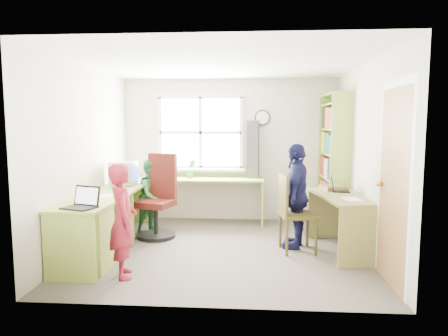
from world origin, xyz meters
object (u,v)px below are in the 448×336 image
l_desk (118,219)px  right_desk (343,211)px  person_red (123,221)px  person_navy (296,196)px  wooden_chair (292,210)px  laptop_left (82,203)px  bookshelf (334,165)px  person_green (153,196)px  cd_tower (253,149)px  swivel_chair (159,201)px  laptop_right (337,188)px  crt_monitor (124,173)px  potted_plant (191,169)px

l_desk → right_desk: 2.87m
person_red → person_navy: size_ratio=0.88×
wooden_chair → person_navy: (0.07, 0.19, 0.15)m
laptop_left → bookshelf: bearing=54.4°
bookshelf → laptop_left: 3.79m
bookshelf → person_red: (-2.65, -2.20, -0.39)m
l_desk → person_green: (0.18, 1.09, 0.10)m
person_navy → laptop_left: bearing=-49.6°
cd_tower → person_navy: bearing=-59.9°
bookshelf → swivel_chair: 2.75m
laptop_right → person_green: size_ratio=0.30×
bookshelf → swivel_chair: bookshelf is taller
laptop_right → crt_monitor: bearing=93.2°
laptop_right → person_green: 2.72m
laptop_right → potted_plant: bearing=71.2°
laptop_right → person_navy: (-0.57, -0.18, -0.09)m
wooden_chair → person_red: bearing=-161.1°
crt_monitor → l_desk: bearing=-75.5°
potted_plant → person_navy: (1.60, -1.27, -0.21)m
person_navy → person_green: bearing=-92.8°
crt_monitor → person_navy: bearing=-7.9°
bookshelf → wooden_chair: (-0.75, -1.21, -0.46)m
wooden_chair → l_desk: bearing=178.0°
person_red → person_navy: (1.96, 1.18, 0.08)m
person_red → person_green: bearing=-16.5°
l_desk → person_red: bearing=-66.9°
bookshelf → cd_tower: (-1.25, 0.35, 0.22)m
person_green → cd_tower: bearing=-33.2°
wooden_chair → person_green: 2.19m
laptop_right → person_green: person_green is taller
person_navy → l_desk: bearing=-64.6°
cd_tower → swivel_chair: bearing=-137.5°
bookshelf → person_red: 3.46m
wooden_chair → person_green: person_green is taller
person_navy → cd_tower: bearing=-143.1°
l_desk → person_red: size_ratio=2.41×
bookshelf → wooden_chair: size_ratio=2.10×
cd_tower → person_navy: cd_tower is taller
person_red → laptop_right: bearing=-82.5°
wooden_chair → potted_plant: size_ratio=3.25×
l_desk → swivel_chair: swivel_chair is taller
laptop_right → wooden_chair: bearing=127.7°
l_desk → person_navy: size_ratio=2.12×
crt_monitor → person_navy: (2.47, -0.43, -0.23)m
bookshelf → person_green: bearing=-172.3°
right_desk → laptop_right: (-0.01, 0.32, 0.25)m
l_desk → crt_monitor: crt_monitor is taller
l_desk → laptop_right: bearing=12.5°
swivel_chair → cd_tower: size_ratio=1.27×
wooden_chair → cd_tower: bearing=99.1°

